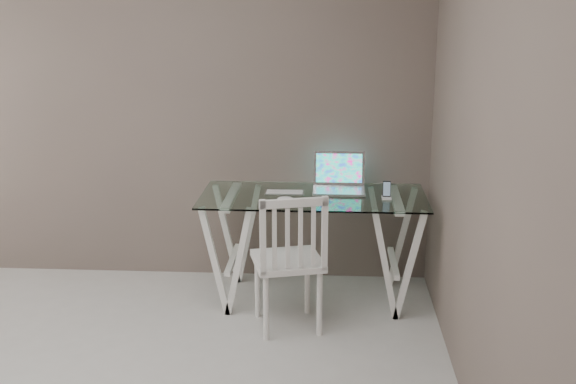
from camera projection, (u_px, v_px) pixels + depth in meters
The scene contains 6 objects.
desk at pixel (313, 247), 4.90m from camera, with size 1.50×0.70×0.75m.
chair at pixel (290, 257), 4.40m from camera, with size 0.50×0.50×0.90m.
laptop at pixel (339, 181), 4.94m from camera, with size 0.35×0.30×0.25m.
keyboard at pixel (285, 192), 4.87m from camera, with size 0.26×0.11×0.01m, color silver.
mouse at pixel (285, 199), 4.66m from camera, with size 0.11×0.06×0.03m, color silver.
phone_dock at pixel (387, 194), 4.72m from camera, with size 0.06×0.06×0.12m.
Camera 1 is at (1.29, -2.82, 2.04)m, focal length 45.00 mm.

